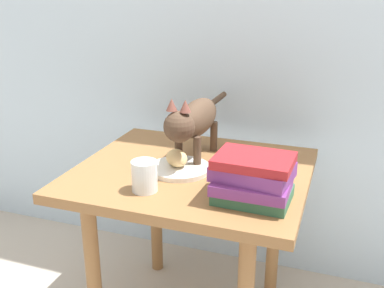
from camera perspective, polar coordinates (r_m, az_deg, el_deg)
side_table at (r=1.40m, az=0.00°, el=-6.27°), size 0.69×0.61×0.55m
plate at (r=1.35m, az=-1.53°, el=-3.10°), size 0.18×0.18×0.01m
bread_roll at (r=1.34m, az=-1.95°, el=-1.77°), size 0.10×0.10×0.05m
cat at (r=1.39m, az=0.29°, el=3.01°), size 0.10×0.48×0.23m
book_stack at (r=1.16m, az=7.67°, el=-4.33°), size 0.21×0.17×0.12m
candle_jar at (r=1.22m, az=-6.00°, el=-4.24°), size 0.07×0.07×0.08m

